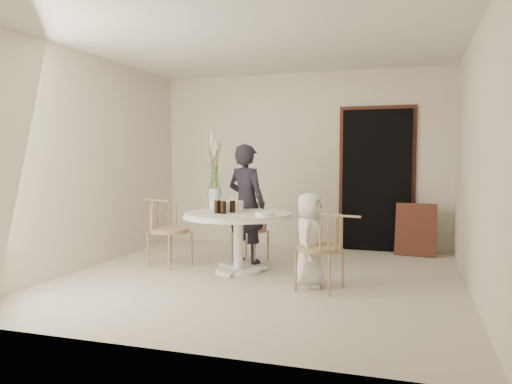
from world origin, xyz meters
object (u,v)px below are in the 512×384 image
(birthday_cake, at_px, (233,206))
(chair_far, at_px, (254,223))
(chair_right, at_px, (330,241))
(table, at_px, (238,222))
(boy, at_px, (310,240))
(chair_left, at_px, (163,223))
(girl, at_px, (246,204))
(flower_vase, at_px, (214,173))

(birthday_cake, bearing_deg, chair_far, 84.50)
(chair_far, height_order, chair_right, chair_right)
(table, bearing_deg, boy, -23.80)
(chair_far, bearing_deg, birthday_cake, -82.11)
(table, xyz_separation_m, birthday_cake, (-0.11, 0.11, 0.18))
(table, distance_m, chair_left, 1.08)
(chair_right, xyz_separation_m, birthday_cake, (-1.31, 0.66, 0.26))
(chair_far, xyz_separation_m, birthday_cake, (-0.06, -0.67, 0.29))
(chair_right, distance_m, chair_left, 2.37)
(chair_far, height_order, boy, boy)
(girl, bearing_deg, birthday_cake, 107.26)
(table, relative_size, birthday_cake, 5.13)
(girl, height_order, birthday_cake, girl)
(chair_left, distance_m, flower_vase, 0.92)
(table, bearing_deg, flower_vase, 143.53)
(chair_right, xyz_separation_m, girl, (-1.29, 1.11, 0.26))
(chair_right, distance_m, flower_vase, 1.97)
(chair_right, height_order, boy, boy)
(chair_right, xyz_separation_m, flower_vase, (-1.64, 0.87, 0.66))
(chair_far, xyz_separation_m, flower_vase, (-0.40, -0.45, 0.69))
(table, xyz_separation_m, chair_far, (-0.05, 0.78, -0.11))
(birthday_cake, xyz_separation_m, flower_vase, (-0.33, 0.22, 0.40))
(table, bearing_deg, chair_left, 174.30)
(chair_left, height_order, flower_vase, flower_vase)
(table, bearing_deg, chair_far, 93.32)
(flower_vase, bearing_deg, chair_left, -160.77)
(girl, xyz_separation_m, birthday_cake, (-0.02, -0.45, 0.01))
(table, xyz_separation_m, chair_left, (-1.07, 0.11, -0.06))
(chair_right, distance_m, boy, 0.27)
(chair_left, xyz_separation_m, flower_vase, (0.63, 0.22, 0.64))
(chair_far, bearing_deg, chair_left, -133.32)
(girl, distance_m, flower_vase, 0.59)
(chair_far, relative_size, chair_right, 0.95)
(chair_far, bearing_deg, boy, -36.77)
(table, height_order, flower_vase, flower_vase)
(chair_right, relative_size, girl, 0.52)
(table, xyz_separation_m, girl, (-0.09, 0.56, 0.17))
(chair_far, height_order, birthday_cake, birthday_cake)
(chair_right, bearing_deg, chair_far, -123.13)
(girl, bearing_deg, chair_left, 45.14)
(chair_left, relative_size, birthday_cake, 3.29)
(girl, height_order, boy, girl)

